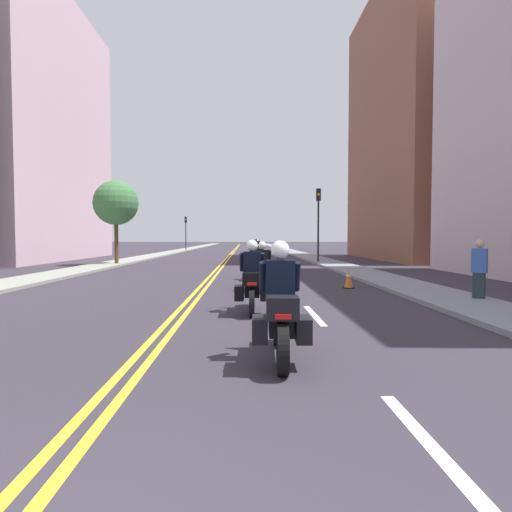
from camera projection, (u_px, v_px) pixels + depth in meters
ground_plane at (233, 253)px, 49.22m from camera, size 264.00×264.00×0.00m
sidewalk_left at (172, 252)px, 49.04m from camera, size 2.04×144.00×0.12m
sidewalk_right at (292, 252)px, 49.40m from camera, size 2.04×144.00×0.12m
centreline_yellow_inner at (232, 252)px, 49.22m from camera, size 0.12×132.00×0.01m
centreline_yellow_outer at (234, 252)px, 49.23m from camera, size 0.12×132.00×0.01m
lane_dashes_white at (266, 262)px, 30.32m from camera, size 0.14×56.40×0.01m
building_left_1 at (9, 130)px, 32.53m from camera, size 9.94×17.62×19.79m
building_right_1 at (435, 125)px, 33.76m from camera, size 9.80×16.57×21.14m
motorcycle_0 at (280, 313)px, 5.88m from camera, size 0.78×2.15×1.66m
motorcycle_1 at (252, 283)px, 9.68m from camera, size 0.77×2.08×1.65m
motorcycle_2 at (262, 271)px, 13.59m from camera, size 0.77×2.24×1.58m
motorcycle_3 at (257, 263)px, 17.23m from camera, size 0.77×2.16×1.65m
traffic_cone_0 at (349, 278)px, 14.36m from camera, size 0.35×0.35×0.67m
traffic_light_near at (318, 212)px, 28.28m from camera, size 0.28×0.38×4.94m
traffic_light_far at (186, 227)px, 55.74m from camera, size 0.28×0.38×4.46m
pedestrian_1 at (479, 270)px, 11.11m from camera, size 0.42×0.40×1.65m
street_tree_0 at (116, 203)px, 26.32m from camera, size 2.73×2.73×5.21m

